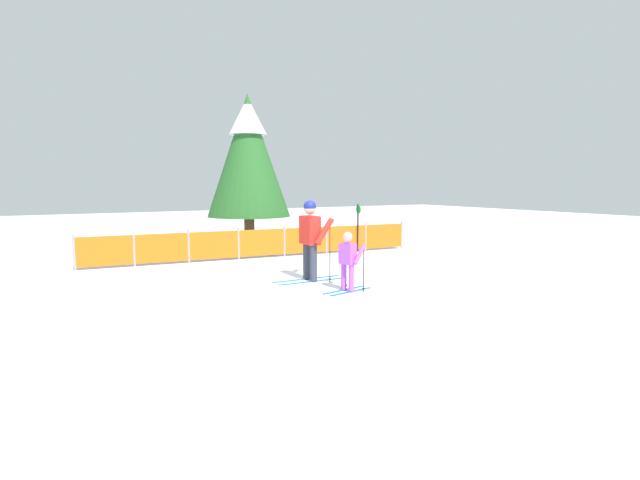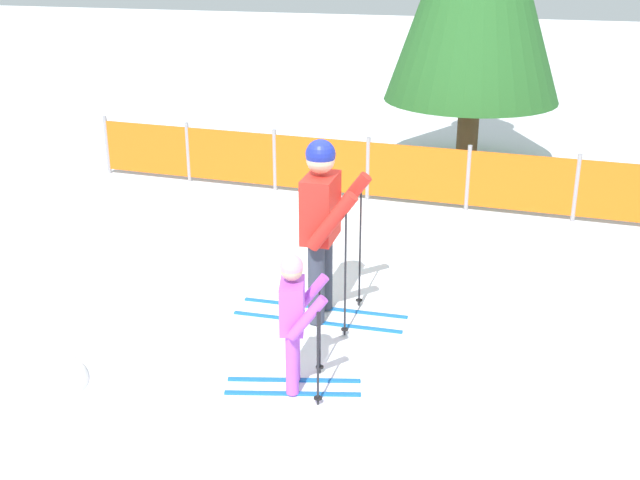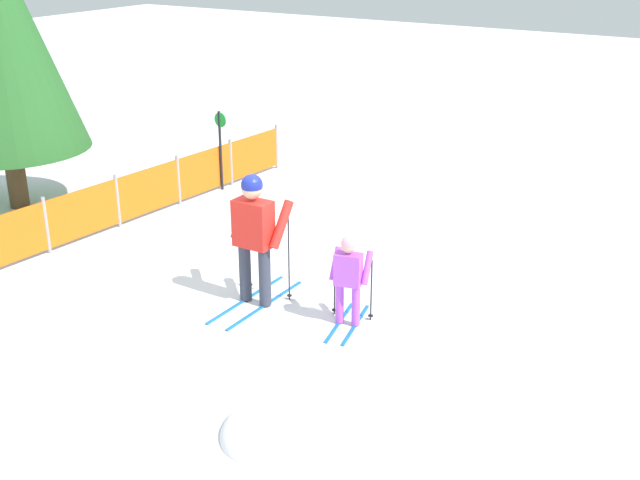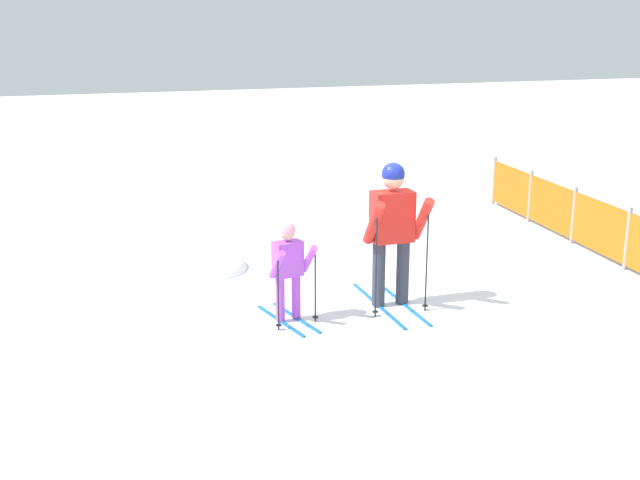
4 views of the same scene
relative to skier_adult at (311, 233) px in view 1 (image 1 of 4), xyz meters
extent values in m
plane|color=white|center=(-0.05, 0.05, -1.09)|extent=(60.00, 60.00, 0.00)
cube|color=#1966B2|center=(-0.02, 0.16, -1.08)|extent=(1.73, 0.05, 0.02)
cube|color=#1966B2|center=(-0.02, -0.16, -1.08)|extent=(1.73, 0.05, 0.02)
cylinder|color=#333847|center=(-0.02, 0.16, -0.66)|extent=(0.16, 0.16, 0.82)
cylinder|color=#333847|center=(-0.02, -0.16, -0.66)|extent=(0.16, 0.16, 0.82)
cube|color=red|center=(-0.02, 0.00, 0.07)|extent=(0.29, 0.51, 0.64)
cylinder|color=red|center=(0.17, 0.32, 0.06)|extent=(0.49, 0.13, 0.61)
cylinder|color=red|center=(0.17, -0.32, 0.06)|extent=(0.49, 0.13, 0.61)
sphere|color=#D8AD8C|center=(-0.02, 0.00, 0.55)|extent=(0.27, 0.27, 0.27)
sphere|color=navy|center=(-0.02, 0.00, 0.60)|extent=(0.29, 0.29, 0.29)
cylinder|color=black|center=(0.31, 0.33, -0.45)|extent=(0.02, 0.02, 1.27)
cylinder|color=black|center=(0.31, 0.33, -1.03)|extent=(0.07, 0.07, 0.01)
cylinder|color=black|center=(0.31, -0.34, -0.45)|extent=(0.02, 0.02, 1.27)
cylinder|color=black|center=(0.31, -0.34, -1.03)|extent=(0.07, 0.07, 0.01)
cube|color=#1966B2|center=(0.07, -1.27, -1.08)|extent=(1.13, 0.30, 0.02)
cube|color=#1966B2|center=(0.12, -1.49, -1.08)|extent=(1.13, 0.30, 0.02)
cylinder|color=#B24CD8|center=(0.07, -1.27, -0.80)|extent=(0.11, 0.11, 0.55)
cylinder|color=#B24CD8|center=(0.12, -1.49, -0.80)|extent=(0.11, 0.11, 0.55)
cube|color=#B24CD8|center=(0.09, -1.38, -0.31)|extent=(0.26, 0.37, 0.42)
cylinder|color=#B24CD8|center=(0.18, -1.14, -0.32)|extent=(0.34, 0.16, 0.40)
cylinder|color=#B24CD8|center=(0.27, -1.56, -0.32)|extent=(0.34, 0.16, 0.40)
sphere|color=#D8AD8C|center=(0.09, -1.38, 0.01)|extent=(0.18, 0.18, 0.18)
sphere|color=pink|center=(0.09, -1.38, 0.04)|extent=(0.19, 0.19, 0.19)
cylinder|color=black|center=(0.25, -1.09, -0.67)|extent=(0.02, 0.02, 0.85)
cylinder|color=black|center=(0.25, -1.09, -1.03)|extent=(0.07, 0.07, 0.01)
cylinder|color=black|center=(0.36, -1.57, -0.67)|extent=(0.02, 0.02, 0.85)
cylinder|color=black|center=(0.36, -1.57, -1.03)|extent=(0.07, 0.07, 0.01)
cylinder|color=gray|center=(-4.57, 4.09, -0.63)|extent=(0.06, 0.06, 0.92)
cylinder|color=gray|center=(-3.15, 3.99, -0.63)|extent=(0.06, 0.06, 0.92)
cylinder|color=gray|center=(-1.72, 3.89, -0.63)|extent=(0.06, 0.06, 0.92)
cylinder|color=gray|center=(-0.30, 3.79, -0.63)|extent=(0.06, 0.06, 0.92)
cylinder|color=gray|center=(1.13, 3.69, -0.63)|extent=(0.06, 0.06, 0.92)
cylinder|color=gray|center=(2.55, 3.59, -0.63)|extent=(0.06, 0.06, 0.92)
cylinder|color=gray|center=(3.97, 3.49, -0.63)|extent=(0.06, 0.06, 0.92)
cylinder|color=gray|center=(5.40, 3.39, -0.63)|extent=(0.06, 0.06, 0.92)
cube|color=orange|center=(-3.86, 4.04, -0.63)|extent=(1.43, 0.13, 0.78)
cube|color=orange|center=(-2.43, 3.94, -0.63)|extent=(1.43, 0.13, 0.78)
cube|color=orange|center=(-1.01, 3.84, -0.63)|extent=(1.43, 0.13, 0.78)
cube|color=orange|center=(0.41, 3.74, -0.63)|extent=(1.43, 0.13, 0.78)
cube|color=orange|center=(1.84, 3.64, -0.63)|extent=(1.43, 0.13, 0.78)
cube|color=orange|center=(3.26, 3.54, -0.63)|extent=(1.43, 0.13, 0.78)
cube|color=orange|center=(4.68, 3.44, -0.63)|extent=(1.43, 0.13, 0.78)
cylinder|color=#4C3823|center=(0.92, 5.99, -0.54)|extent=(0.35, 0.35, 1.09)
cone|color=#265E26|center=(0.92, 5.99, 2.03)|extent=(2.77, 2.77, 4.06)
cone|color=white|center=(0.92, 5.99, 3.33)|extent=(1.25, 1.25, 1.22)
cylinder|color=black|center=(3.65, 3.47, -0.32)|extent=(0.05, 0.05, 1.53)
cylinder|color=green|center=(3.65, 3.44, 0.29)|extent=(0.04, 0.28, 0.28)
ellipsoid|color=white|center=(-2.27, -1.93, -1.09)|extent=(1.33, 1.13, 0.53)
camera|label=1|loc=(-5.41, -9.80, 1.11)|focal=28.00mm
camera|label=2|loc=(1.79, -7.05, 2.57)|focal=45.00mm
camera|label=3|loc=(-7.93, -5.93, 3.79)|focal=45.00mm
camera|label=4|loc=(8.82, -3.84, 2.48)|focal=45.00mm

